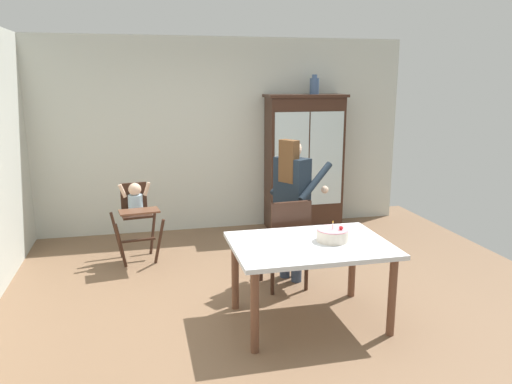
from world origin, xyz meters
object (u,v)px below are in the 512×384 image
ceramic_vase (314,86)px  adult_person (292,193)px  dining_chair_far_side (287,238)px  dining_table (310,253)px  high_chair_with_toddler (136,208)px  china_cabinet (304,162)px  birthday_cake (333,235)px

ceramic_vase → adult_person: size_ratio=0.18×
ceramic_vase → dining_chair_far_side: bearing=-115.6°
adult_person → ceramic_vase: bearing=-56.5°
ceramic_vase → dining_table: ceramic_vase is taller
high_chair_with_toddler → dining_chair_far_side: 1.93m
china_cabinet → birthday_cake: size_ratio=6.86×
birthday_cake → dining_chair_far_side: bearing=106.1°
ceramic_vase → dining_table: bearing=-109.8°
china_cabinet → ceramic_vase: ceramic_vase is taller
adult_person → dining_table: bearing=141.2°
ceramic_vase → dining_chair_far_side: ceramic_vase is taller
china_cabinet → birthday_cake: china_cabinet is taller
dining_chair_far_side → adult_person: bearing=-121.1°
adult_person → dining_table: size_ratio=1.12×
adult_person → birthday_cake: bearing=153.7°
ceramic_vase → dining_table: (-1.02, -2.82, -1.40)m
dining_table → birthday_cake: 0.26m
dining_table → dining_chair_far_side: dining_chair_far_side is taller
china_cabinet → dining_table: bearing=-107.5°
high_chair_with_toddler → china_cabinet: bearing=12.7°
china_cabinet → ceramic_vase: (0.13, 0.00, 1.07)m
ceramic_vase → high_chair_with_toddler: size_ratio=0.28×
ceramic_vase → dining_chair_far_side: (-1.01, -2.11, -1.49)m
ceramic_vase → birthday_cake: ceramic_vase is taller
dining_chair_far_side → birthday_cake: bearing=102.0°
adult_person → birthday_cake: adult_person is taller
ceramic_vase → birthday_cake: 3.18m
dining_table → dining_chair_far_side: bearing=89.5°
adult_person → dining_chair_far_side: bearing=122.0°
high_chair_with_toddler → ceramic_vase: bearing=11.8°
china_cabinet → dining_table: china_cabinet is taller
china_cabinet → birthday_cake: (-0.68, -2.81, -0.17)m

